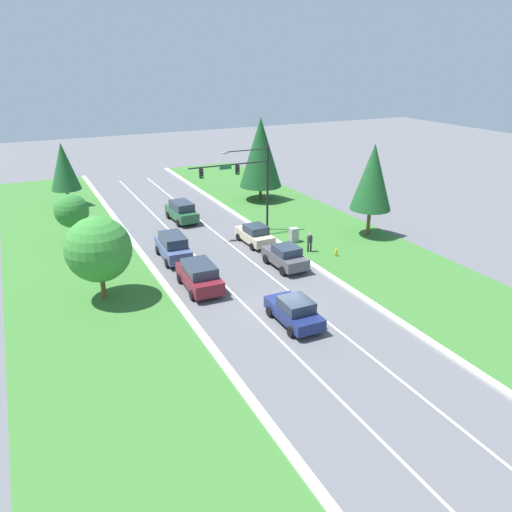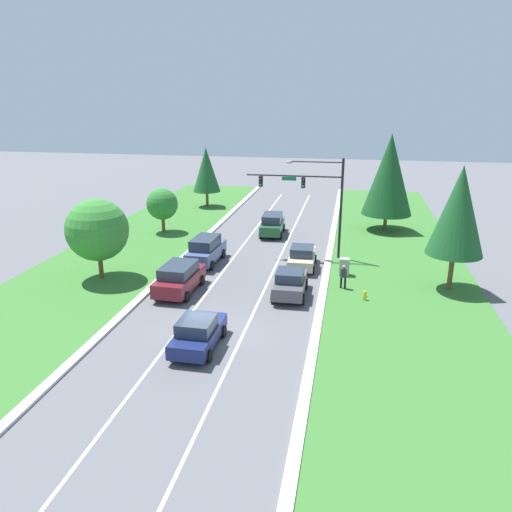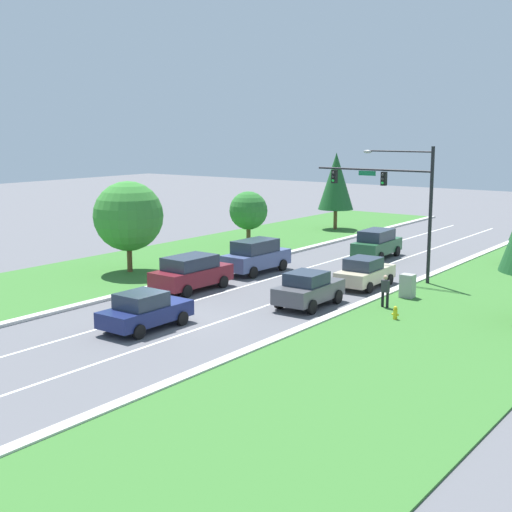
{
  "view_description": "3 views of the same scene",
  "coord_description": "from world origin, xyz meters",
  "px_view_note": "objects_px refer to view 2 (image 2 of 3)",
  "views": [
    {
      "loc": [
        -13.84,
        -23.96,
        15.09
      ],
      "look_at": [
        -0.05,
        4.16,
        2.44
      ],
      "focal_mm": 35.0,
      "sensor_mm": 36.0,
      "label": 1
    },
    {
      "loc": [
        7.08,
        -23.03,
        12.29
      ],
      "look_at": [
        1.27,
        7.09,
        2.38
      ],
      "focal_mm": 35.0,
      "sensor_mm": 36.0,
      "label": 2
    },
    {
      "loc": [
        21.95,
        -23.04,
        8.77
      ],
      "look_at": [
        1.8,
        4.56,
        2.67
      ],
      "focal_mm": 50.0,
      "sensor_mm": 36.0,
      "label": 3
    }
  ],
  "objects_px": {
    "conifer_far_right_tree": "(459,211)",
    "conifer_mid_left_tree": "(206,170)",
    "graphite_sedan": "(290,283)",
    "burgundy_suv": "(179,278)",
    "utility_cabinet": "(344,267)",
    "oak_near_left_tree": "(97,230)",
    "oak_far_left_tree": "(162,204)",
    "traffic_signal_mast": "(314,192)",
    "navy_sedan": "(198,333)",
    "champagne_sedan": "(302,257)",
    "conifer_near_right_tree": "(389,175)",
    "fire_hydrant": "(365,296)",
    "slate_blue_suv": "(206,250)",
    "forest_suv": "(272,224)",
    "pedestrian": "(343,276)"
  },
  "relations": [
    {
      "from": "slate_blue_suv",
      "to": "burgundy_suv",
      "type": "height_order",
      "value": "slate_blue_suv"
    },
    {
      "from": "forest_suv",
      "to": "conifer_near_right_tree",
      "type": "height_order",
      "value": "conifer_near_right_tree"
    },
    {
      "from": "traffic_signal_mast",
      "to": "conifer_far_right_tree",
      "type": "height_order",
      "value": "conifer_far_right_tree"
    },
    {
      "from": "slate_blue_suv",
      "to": "burgundy_suv",
      "type": "distance_m",
      "value": 6.04
    },
    {
      "from": "champagne_sedan",
      "to": "oak_near_left_tree",
      "type": "bearing_deg",
      "value": -161.18
    },
    {
      "from": "slate_blue_suv",
      "to": "navy_sedan",
      "type": "relative_size",
      "value": 1.12
    },
    {
      "from": "conifer_near_right_tree",
      "to": "conifer_mid_left_tree",
      "type": "relative_size",
      "value": 1.34
    },
    {
      "from": "conifer_near_right_tree",
      "to": "graphite_sedan",
      "type": "bearing_deg",
      "value": -110.93
    },
    {
      "from": "navy_sedan",
      "to": "conifer_near_right_tree",
      "type": "xyz_separation_m",
      "value": [
        10.53,
        25.58,
        4.49
      ]
    },
    {
      "from": "burgundy_suv",
      "to": "conifer_mid_left_tree",
      "type": "height_order",
      "value": "conifer_mid_left_tree"
    },
    {
      "from": "utility_cabinet",
      "to": "burgundy_suv",
      "type": "bearing_deg",
      "value": -153.97
    },
    {
      "from": "forest_suv",
      "to": "utility_cabinet",
      "type": "bearing_deg",
      "value": -58.45
    },
    {
      "from": "conifer_mid_left_tree",
      "to": "champagne_sedan",
      "type": "bearing_deg",
      "value": -56.04
    },
    {
      "from": "navy_sedan",
      "to": "fire_hydrant",
      "type": "xyz_separation_m",
      "value": [
        8.42,
        7.79,
        -0.49
      ]
    },
    {
      "from": "forest_suv",
      "to": "oak_far_left_tree",
      "type": "relative_size",
      "value": 1.12
    },
    {
      "from": "navy_sedan",
      "to": "conifer_mid_left_tree",
      "type": "height_order",
      "value": "conifer_mid_left_tree"
    },
    {
      "from": "graphite_sedan",
      "to": "pedestrian",
      "type": "height_order",
      "value": "graphite_sedan"
    },
    {
      "from": "navy_sedan",
      "to": "utility_cabinet",
      "type": "bearing_deg",
      "value": 60.53
    },
    {
      "from": "oak_far_left_tree",
      "to": "conifer_mid_left_tree",
      "type": "xyz_separation_m",
      "value": [
        0.87,
        11.63,
        1.57
      ]
    },
    {
      "from": "slate_blue_suv",
      "to": "oak_near_left_tree",
      "type": "xyz_separation_m",
      "value": [
        -6.25,
        -4.67,
        2.47
      ]
    },
    {
      "from": "graphite_sedan",
      "to": "conifer_far_right_tree",
      "type": "height_order",
      "value": "conifer_far_right_tree"
    },
    {
      "from": "oak_near_left_tree",
      "to": "conifer_far_right_tree",
      "type": "bearing_deg",
      "value": 5.8
    },
    {
      "from": "oak_near_left_tree",
      "to": "champagne_sedan",
      "type": "bearing_deg",
      "value": 20.11
    },
    {
      "from": "fire_hydrant",
      "to": "conifer_far_right_tree",
      "type": "bearing_deg",
      "value": 28.81
    },
    {
      "from": "burgundy_suv",
      "to": "conifer_mid_left_tree",
      "type": "xyz_separation_m",
      "value": [
        -5.55,
        25.49,
        3.29
      ]
    },
    {
      "from": "oak_near_left_tree",
      "to": "oak_far_left_tree",
      "type": "xyz_separation_m",
      "value": [
        -0.18,
        12.5,
        -0.82
      ]
    },
    {
      "from": "burgundy_suv",
      "to": "champagne_sedan",
      "type": "height_order",
      "value": "burgundy_suv"
    },
    {
      "from": "conifer_far_right_tree",
      "to": "conifer_mid_left_tree",
      "type": "xyz_separation_m",
      "value": [
        -22.93,
        21.73,
        -1.05
      ]
    },
    {
      "from": "traffic_signal_mast",
      "to": "champagne_sedan",
      "type": "height_order",
      "value": "traffic_signal_mast"
    },
    {
      "from": "oak_near_left_tree",
      "to": "graphite_sedan",
      "type": "bearing_deg",
      "value": -2.9
    },
    {
      "from": "champagne_sedan",
      "to": "oak_near_left_tree",
      "type": "xyz_separation_m",
      "value": [
        -13.58,
        -4.97,
        2.7
      ]
    },
    {
      "from": "conifer_far_right_tree",
      "to": "oak_far_left_tree",
      "type": "bearing_deg",
      "value": 157.0
    },
    {
      "from": "navy_sedan",
      "to": "conifer_near_right_tree",
      "type": "relative_size",
      "value": 0.48
    },
    {
      "from": "champagne_sedan",
      "to": "conifer_mid_left_tree",
      "type": "distance_m",
      "value": 23.35
    },
    {
      "from": "slate_blue_suv",
      "to": "champagne_sedan",
      "type": "xyz_separation_m",
      "value": [
        7.33,
        0.3,
        -0.22
      ]
    },
    {
      "from": "slate_blue_suv",
      "to": "conifer_far_right_tree",
      "type": "relative_size",
      "value": 0.59
    },
    {
      "from": "conifer_near_right_tree",
      "to": "traffic_signal_mast",
      "type": "bearing_deg",
      "value": -123.01
    },
    {
      "from": "oak_near_left_tree",
      "to": "utility_cabinet",
      "type": "bearing_deg",
      "value": 12.66
    },
    {
      "from": "champagne_sedan",
      "to": "utility_cabinet",
      "type": "xyz_separation_m",
      "value": [
        3.14,
        -1.22,
        -0.18
      ]
    },
    {
      "from": "graphite_sedan",
      "to": "burgundy_suv",
      "type": "xyz_separation_m",
      "value": [
        -7.16,
        -0.69,
        0.1
      ]
    },
    {
      "from": "utility_cabinet",
      "to": "conifer_mid_left_tree",
      "type": "height_order",
      "value": "conifer_mid_left_tree"
    },
    {
      "from": "burgundy_suv",
      "to": "oak_near_left_tree",
      "type": "relative_size",
      "value": 0.85
    },
    {
      "from": "fire_hydrant",
      "to": "forest_suv",
      "type": "bearing_deg",
      "value": 119.67
    },
    {
      "from": "oak_far_left_tree",
      "to": "graphite_sedan",
      "type": "bearing_deg",
      "value": -44.15
    },
    {
      "from": "burgundy_suv",
      "to": "oak_near_left_tree",
      "type": "xyz_separation_m",
      "value": [
        -6.24,
        1.37,
        2.53
      ]
    },
    {
      "from": "navy_sedan",
      "to": "oak_far_left_tree",
      "type": "distance_m",
      "value": 23.21
    },
    {
      "from": "champagne_sedan",
      "to": "oak_far_left_tree",
      "type": "height_order",
      "value": "oak_far_left_tree"
    },
    {
      "from": "utility_cabinet",
      "to": "conifer_near_right_tree",
      "type": "relative_size",
      "value": 0.14
    },
    {
      "from": "fire_hydrant",
      "to": "conifer_near_right_tree",
      "type": "relative_size",
      "value": 0.08
    },
    {
      "from": "traffic_signal_mast",
      "to": "burgundy_suv",
      "type": "distance_m",
      "value": 12.71
    }
  ]
}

